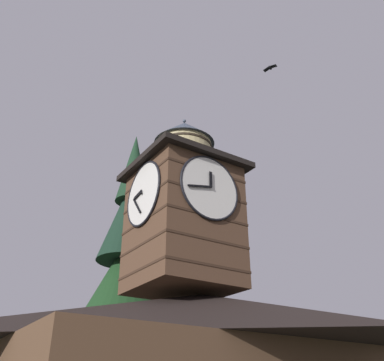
{
  "coord_description": "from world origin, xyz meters",
  "views": [
    {
      "loc": [
        8.62,
        14.45,
        2.22
      ],
      "look_at": [
        -0.86,
        -0.02,
        11.09
      ],
      "focal_mm": 40.75,
      "sensor_mm": 36.0,
      "label": 1
    }
  ],
  "objects_px": {
    "pine_tree_behind": "(125,298)",
    "flying_bird_low": "(270,68)",
    "moon": "(110,301)",
    "clock_tower": "(183,210)"
  },
  "relations": [
    {
      "from": "pine_tree_behind",
      "to": "flying_bird_low",
      "type": "distance_m",
      "value": 14.35
    },
    {
      "from": "moon",
      "to": "flying_bird_low",
      "type": "xyz_separation_m",
      "value": [
        8.45,
        38.86,
        4.37
      ]
    },
    {
      "from": "clock_tower",
      "to": "pine_tree_behind",
      "type": "relative_size",
      "value": 0.47
    },
    {
      "from": "pine_tree_behind",
      "to": "flying_bird_low",
      "type": "xyz_separation_m",
      "value": [
        -3.26,
        8.95,
        10.74
      ]
    },
    {
      "from": "flying_bird_low",
      "to": "pine_tree_behind",
      "type": "bearing_deg",
      "value": -70.01
    },
    {
      "from": "clock_tower",
      "to": "moon",
      "type": "xyz_separation_m",
      "value": [
        -12.44,
        -36.79,
        3.92
      ]
    },
    {
      "from": "clock_tower",
      "to": "flying_bird_low",
      "type": "xyz_separation_m",
      "value": [
        -3.99,
        2.07,
        8.29
      ]
    },
    {
      "from": "clock_tower",
      "to": "moon",
      "type": "height_order",
      "value": "moon"
    },
    {
      "from": "moon",
      "to": "flying_bird_low",
      "type": "distance_m",
      "value": 40.0
    },
    {
      "from": "pine_tree_behind",
      "to": "flying_bird_low",
      "type": "relative_size",
      "value": 22.6
    }
  ]
}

